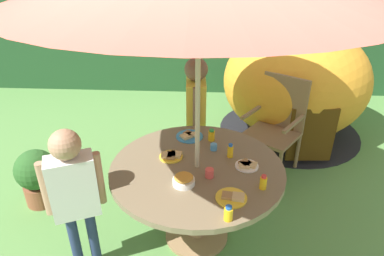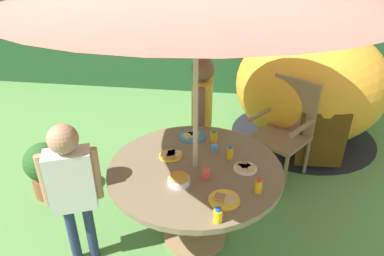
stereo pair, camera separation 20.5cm
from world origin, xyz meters
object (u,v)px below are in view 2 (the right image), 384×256
(child_in_yellow_shirt, at_px, (202,105))
(juice_bottle_center_back, at_px, (230,153))
(snack_bowl, at_px, (179,179))
(juice_bottle_near_left, at_px, (214,136))
(juice_bottle_near_right, at_px, (258,186))
(cup_near, at_px, (214,148))
(cup_far, at_px, (206,174))
(juice_bottle_mid_left, at_px, (218,215))
(child_in_white_shirt, at_px, (71,180))
(plate_far_left, at_px, (192,136))
(dome_tent, at_px, (309,85))
(garden_table, at_px, (195,180))
(plate_front_edge, at_px, (171,155))
(potted_plant, at_px, (45,168))
(wooden_chair, at_px, (286,125))
(plate_center_front, at_px, (245,168))
(plate_far_right, at_px, (225,199))

(child_in_yellow_shirt, distance_m, juice_bottle_center_back, 0.82)
(snack_bowl, relative_size, juice_bottle_near_left, 1.52)
(child_in_yellow_shirt, xyz_separation_m, juice_bottle_near_right, (0.52, -1.16, -0.06))
(snack_bowl, height_order, juice_bottle_near_left, juice_bottle_near_left)
(snack_bowl, bearing_deg, cup_near, 65.92)
(juice_bottle_near_right, height_order, cup_far, juice_bottle_near_right)
(juice_bottle_mid_left, height_order, cup_far, juice_bottle_mid_left)
(cup_near, relative_size, cup_far, 0.83)
(juice_bottle_near_left, height_order, juice_bottle_near_right, juice_bottle_near_right)
(child_in_white_shirt, xyz_separation_m, plate_far_left, (0.75, 0.81, -0.03))
(dome_tent, bearing_deg, cup_far, -120.35)
(garden_table, relative_size, plate_front_edge, 7.14)
(potted_plant, xyz_separation_m, child_in_white_shirt, (0.70, -0.73, 0.47))
(wooden_chair, bearing_deg, juice_bottle_near_left, -98.59)
(juice_bottle_near_right, bearing_deg, plate_center_front, 108.58)
(plate_far_left, distance_m, cup_near, 0.30)
(plate_far_right, relative_size, plate_front_edge, 1.13)
(child_in_yellow_shirt, relative_size, snack_bowl, 8.21)
(wooden_chair, xyz_separation_m, snack_bowl, (-0.90, -1.36, 0.20))
(potted_plant, distance_m, juice_bottle_mid_left, 2.05)
(plate_far_right, height_order, juice_bottle_mid_left, juice_bottle_mid_left)
(plate_far_right, xyz_separation_m, juice_bottle_near_left, (-0.14, 0.78, 0.04))
(plate_far_right, height_order, cup_near, cup_near)
(plate_far_right, relative_size, juice_bottle_center_back, 1.81)
(wooden_chair, xyz_separation_m, plate_center_front, (-0.43, -1.12, 0.18))
(plate_center_front, bearing_deg, cup_near, 137.71)
(potted_plant, xyz_separation_m, juice_bottle_near_left, (1.64, 0.03, 0.47))
(plate_center_front, xyz_separation_m, cup_near, (-0.26, 0.23, 0.01))
(juice_bottle_near_right, bearing_deg, wooden_chair, 76.08)
(dome_tent, height_order, plate_front_edge, dome_tent)
(dome_tent, bearing_deg, child_in_white_shirt, -134.14)
(child_in_yellow_shirt, xyz_separation_m, child_in_white_shirt, (-0.79, -1.27, -0.07))
(potted_plant, bearing_deg, plate_front_edge, -11.14)
(child_in_yellow_shirt, xyz_separation_m, juice_bottle_mid_left, (0.27, -1.48, -0.06))
(snack_bowl, xyz_separation_m, cup_far, (0.18, 0.10, -0.00))
(plate_front_edge, bearing_deg, child_in_yellow_shirt, 78.44)
(plate_far_left, distance_m, juice_bottle_near_right, 0.90)
(cup_near, bearing_deg, juice_bottle_near_right, -55.21)
(garden_table, relative_size, plate_center_front, 7.45)
(juice_bottle_near_left, xyz_separation_m, cup_near, (0.02, -0.16, -0.02))
(potted_plant, bearing_deg, cup_near, -4.38)
(wooden_chair, height_order, snack_bowl, wooden_chair)
(dome_tent, height_order, cup_near, dome_tent)
(child_in_white_shirt, relative_size, cup_near, 21.45)
(dome_tent, distance_m, juice_bottle_center_back, 2.05)
(snack_bowl, distance_m, plate_center_front, 0.53)
(plate_far_left, xyz_separation_m, juice_bottle_mid_left, (0.31, -1.02, 0.04))
(juice_bottle_center_back, bearing_deg, plate_front_edge, -175.79)
(juice_bottle_near_left, xyz_separation_m, juice_bottle_center_back, (0.15, -0.26, 0.01))
(garden_table, relative_size, child_in_white_shirt, 1.11)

